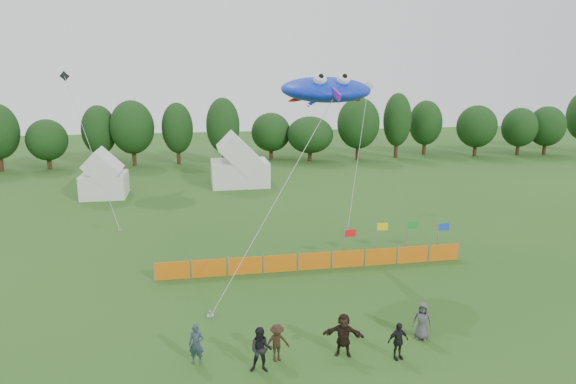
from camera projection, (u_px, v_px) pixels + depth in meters
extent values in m
plane|color=#234C16|center=(314.00, 347.00, 21.22)|extent=(160.00, 160.00, 0.00)
cylinder|color=#382314|center=(1.00, 160.00, 58.53)|extent=(0.50, 0.50, 2.54)
cylinder|color=#382314|center=(49.00, 161.00, 59.84)|extent=(0.50, 0.50, 1.91)
ellipsoid|color=black|center=(47.00, 140.00, 59.27)|extent=(4.61, 4.61, 4.30)
cylinder|color=#382314|center=(101.00, 156.00, 62.40)|extent=(0.50, 0.50, 2.38)
ellipsoid|color=black|center=(99.00, 130.00, 61.69)|extent=(4.09, 4.09, 5.35)
cylinder|color=#382314|center=(134.00, 155.00, 62.30)|extent=(0.50, 0.50, 2.57)
ellipsoid|color=black|center=(132.00, 127.00, 61.53)|extent=(5.20, 5.20, 5.79)
cylinder|color=#382314|center=(179.00, 154.00, 63.19)|extent=(0.50, 0.50, 2.46)
ellipsoid|color=black|center=(177.00, 128.00, 62.46)|extent=(3.78, 3.78, 5.55)
cylinder|color=#382314|center=(224.00, 154.00, 62.79)|extent=(0.50, 0.50, 2.66)
ellipsoid|color=black|center=(223.00, 125.00, 62.00)|extent=(4.05, 4.05, 5.99)
cylinder|color=#382314|center=(271.00, 152.00, 66.48)|extent=(0.50, 0.50, 1.98)
ellipsoid|color=black|center=(271.00, 132.00, 65.89)|extent=(5.06, 5.06, 4.46)
cylinder|color=#382314|center=(310.00, 154.00, 65.45)|extent=(0.50, 0.50, 1.86)
ellipsoid|color=black|center=(310.00, 135.00, 64.89)|extent=(5.86, 5.86, 4.18)
cylinder|color=#382314|center=(358.00, 150.00, 66.30)|extent=(0.50, 0.50, 2.62)
ellipsoid|color=black|center=(358.00, 123.00, 65.52)|extent=(5.41, 5.41, 5.89)
cylinder|color=#382314|center=(396.00, 147.00, 67.84)|extent=(0.50, 0.50, 2.78)
ellipsoid|color=black|center=(397.00, 120.00, 67.02)|extent=(3.67, 3.67, 6.26)
cylinder|color=#382314|center=(424.00, 146.00, 70.56)|extent=(0.50, 0.50, 2.42)
ellipsoid|color=black|center=(426.00, 123.00, 69.84)|extent=(4.46, 4.46, 5.44)
cylinder|color=#382314|center=(475.00, 148.00, 69.02)|extent=(0.50, 0.50, 2.24)
ellipsoid|color=black|center=(477.00, 126.00, 68.35)|extent=(5.26, 5.26, 5.03)
cylinder|color=#382314|center=(518.00, 147.00, 70.19)|extent=(0.50, 0.50, 2.10)
ellipsoid|color=black|center=(520.00, 127.00, 69.56)|extent=(4.74, 4.74, 4.73)
cylinder|color=#382314|center=(544.00, 147.00, 70.40)|extent=(0.50, 0.50, 2.16)
ellipsoid|color=black|center=(547.00, 126.00, 69.76)|extent=(4.88, 4.88, 4.87)
cube|color=silver|center=(105.00, 185.00, 46.71)|extent=(3.88, 3.88, 2.13)
cube|color=silver|center=(240.00, 173.00, 51.37)|extent=(5.58, 4.46, 2.46)
cube|color=#D3630B|center=(172.00, 271.00, 28.01)|extent=(1.90, 0.06, 1.00)
cube|color=#D3630B|center=(209.00, 268.00, 28.37)|extent=(1.90, 0.06, 1.00)
cube|color=#D3630B|center=(245.00, 266.00, 28.72)|extent=(1.90, 0.06, 1.00)
cube|color=#D3630B|center=(280.00, 263.00, 29.08)|extent=(1.90, 0.06, 1.00)
cube|color=#D3630B|center=(314.00, 261.00, 29.43)|extent=(1.90, 0.06, 1.00)
cube|color=#D3630B|center=(348.00, 259.00, 29.79)|extent=(1.90, 0.06, 1.00)
cube|color=#D3630B|center=(381.00, 257.00, 30.14)|extent=(1.90, 0.06, 1.00)
cube|color=#D3630B|center=(413.00, 255.00, 30.50)|extent=(1.90, 0.06, 1.00)
cube|color=#D3630B|center=(444.00, 252.00, 30.85)|extent=(1.90, 0.06, 1.00)
cylinder|color=gray|center=(344.00, 246.00, 30.54)|extent=(0.06, 0.06, 1.98)
cube|color=red|center=(350.00, 233.00, 30.43)|extent=(0.70, 0.02, 0.45)
cylinder|color=gray|center=(376.00, 242.00, 30.85)|extent=(0.06, 0.06, 2.28)
cube|color=yellow|center=(382.00, 227.00, 30.71)|extent=(0.70, 0.02, 0.45)
cylinder|color=gray|center=(406.00, 239.00, 31.38)|extent=(0.06, 0.06, 2.19)
cube|color=#148C26|center=(412.00, 225.00, 31.25)|extent=(0.70, 0.02, 0.45)
cylinder|color=gray|center=(438.00, 239.00, 31.62)|extent=(0.06, 0.06, 2.03)
cube|color=blue|center=(444.00, 227.00, 31.50)|extent=(0.70, 0.02, 0.45)
imported|color=#273441|center=(196.00, 344.00, 19.81)|extent=(0.68, 0.54, 1.64)
imported|color=black|center=(261.00, 350.00, 19.27)|extent=(0.98, 0.83, 1.79)
imported|color=black|center=(277.00, 343.00, 20.03)|extent=(1.09, 0.75, 1.54)
imported|color=black|center=(398.00, 341.00, 20.18)|extent=(0.94, 0.50, 1.53)
imported|color=#444348|center=(422.00, 321.00, 21.68)|extent=(0.96, 0.84, 1.64)
imported|color=black|center=(343.00, 335.00, 20.40)|extent=(1.72, 1.05, 1.77)
ellipsoid|color=#1031EA|center=(326.00, 89.00, 28.72)|extent=(5.67, 4.58, 1.83)
sphere|color=white|center=(320.00, 79.00, 27.39)|extent=(0.73, 0.73, 0.73)
sphere|color=white|center=(344.00, 79.00, 27.62)|extent=(0.73, 0.73, 0.73)
ellipsoid|color=#B71C09|center=(301.00, 98.00, 28.75)|extent=(1.53, 0.67, 0.24)
ellipsoid|color=#B71C09|center=(349.00, 98.00, 29.24)|extent=(1.53, 0.67, 0.24)
cube|color=purple|center=(336.00, 94.00, 26.84)|extent=(0.37, 0.96, 0.70)
cylinder|color=#A5A5A5|center=(276.00, 199.00, 25.46)|extent=(7.05, 4.58, 9.85)
cube|color=gray|center=(210.00, 316.00, 23.77)|extent=(0.30, 0.30, 0.10)
cube|color=white|center=(368.00, 86.00, 45.51)|extent=(1.12, 0.31, 1.12)
cylinder|color=#A5A5A5|center=(359.00, 151.00, 41.08)|extent=(4.93, 10.72, 9.86)
cube|color=gray|center=(348.00, 230.00, 36.63)|extent=(0.30, 0.30, 0.10)
cube|color=black|center=(64.00, 76.00, 42.88)|extent=(0.86, 0.25, 0.86)
cylinder|color=#A5A5A5|center=(90.00, 147.00, 39.78)|extent=(5.00, 9.98, 10.78)
cube|color=gray|center=(120.00, 230.00, 36.67)|extent=(0.30, 0.30, 0.10)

